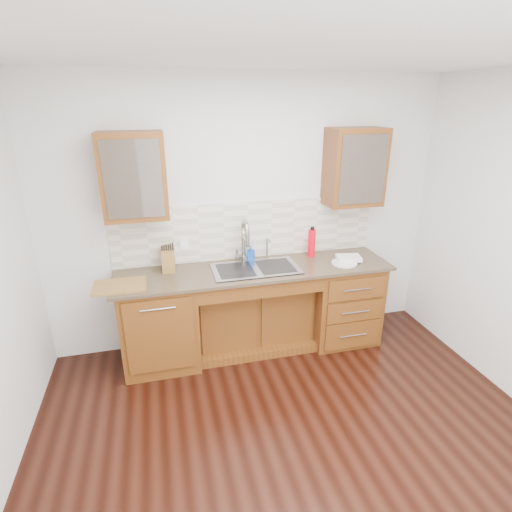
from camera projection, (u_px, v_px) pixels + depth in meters
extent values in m
cube|color=black|center=(302.00, 461.00, 2.95)|extent=(4.00, 3.50, 0.10)
cube|color=white|center=(327.00, 31.00, 1.94)|extent=(4.00, 3.50, 0.10)
cube|color=silver|center=(246.00, 215.00, 4.07)|extent=(4.00, 0.10, 2.70)
cube|color=#593014|center=(160.00, 322.00, 3.86)|extent=(0.70, 0.62, 0.88)
cube|color=#593014|center=(253.00, 314.00, 4.19)|extent=(1.20, 0.44, 0.70)
cube|color=#593014|center=(341.00, 300.00, 4.29)|extent=(0.70, 0.62, 0.88)
cube|color=#84705B|center=(255.00, 270.00, 3.90)|extent=(2.70, 0.65, 0.03)
cube|color=beige|center=(248.00, 230.00, 4.07)|extent=(2.70, 0.02, 0.59)
cube|color=#9E9EA5|center=(256.00, 277.00, 3.91)|extent=(0.84, 0.46, 0.19)
cylinder|color=#999993|center=(243.00, 243.00, 4.00)|extent=(0.04, 0.04, 0.40)
cylinder|color=#999993|center=(267.00, 248.00, 4.09)|extent=(0.02, 0.02, 0.24)
cube|color=#593014|center=(134.00, 176.00, 3.46)|extent=(0.55, 0.34, 0.75)
cube|color=#593014|center=(354.00, 167.00, 3.94)|extent=(0.55, 0.34, 0.75)
cube|color=white|center=(184.00, 244.00, 3.94)|extent=(0.08, 0.01, 0.12)
cube|color=white|center=(308.00, 234.00, 4.24)|extent=(0.08, 0.01, 0.12)
imported|color=blue|center=(251.00, 253.00, 4.07)|extent=(0.09, 0.09, 0.15)
cylinder|color=#EA0015|center=(312.00, 243.00, 4.15)|extent=(0.09, 0.09, 0.29)
cylinder|color=silver|center=(344.00, 263.00, 4.00)|extent=(0.26, 0.26, 0.01)
cube|color=white|center=(349.00, 258.00, 4.06)|extent=(0.26, 0.21, 0.04)
cube|color=olive|center=(168.00, 259.00, 3.82)|extent=(0.13, 0.20, 0.22)
cube|color=olive|center=(120.00, 286.00, 3.50)|extent=(0.45, 0.32, 0.02)
imported|color=white|center=(125.00, 182.00, 3.46)|extent=(0.18, 0.18, 0.11)
imported|color=white|center=(144.00, 182.00, 3.50)|extent=(0.13, 0.13, 0.09)
imported|color=white|center=(347.00, 173.00, 3.94)|extent=(0.16, 0.16, 0.10)
imported|color=white|center=(367.00, 172.00, 3.99)|extent=(0.11, 0.11, 0.09)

